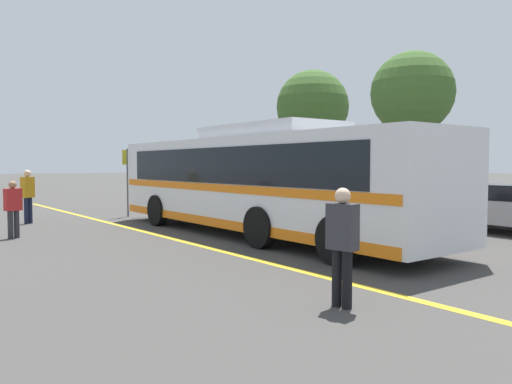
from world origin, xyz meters
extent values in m
plane|color=#423F3D|center=(0.00, 0.00, 0.00)|extent=(220.00, 220.00, 0.00)
cube|color=gold|center=(1.43, -2.35, 0.00)|extent=(32.04, 0.20, 0.01)
cube|color=#99999E|center=(1.43, 6.76, 0.07)|extent=(40.04, 0.36, 0.15)
cube|color=silver|center=(1.43, -0.15, 1.52)|extent=(12.05, 2.64, 2.40)
cube|color=black|center=(1.43, -0.15, 1.97)|extent=(10.37, 2.67, 0.95)
cube|color=orange|center=(1.43, -0.15, 1.38)|extent=(11.81, 2.68, 0.20)
cube|color=orange|center=(1.43, -0.15, 0.44)|extent=(11.81, 2.67, 0.24)
cube|color=black|center=(-4.61, -0.11, 1.58)|extent=(0.05, 2.26, 1.73)
cube|color=black|center=(-4.61, -0.11, 2.57)|extent=(0.05, 1.80, 0.24)
cube|color=silver|center=(2.03, -0.15, 2.89)|extent=(4.23, 2.08, 0.34)
cube|color=black|center=(-4.89, -0.10, 0.55)|extent=(0.05, 1.92, 0.04)
cube|color=black|center=(-4.89, -0.10, 0.35)|extent=(0.05, 1.92, 0.04)
cylinder|color=black|center=(-2.31, -1.35, 0.50)|extent=(1.00, 0.29, 1.00)
cylinder|color=black|center=(-2.29, 1.11, 0.50)|extent=(1.00, 0.29, 1.00)
cylinder|color=black|center=(3.23, -1.39, 0.50)|extent=(1.00, 0.29, 1.00)
cylinder|color=black|center=(3.24, 1.07, 0.50)|extent=(1.00, 0.29, 1.00)
cylinder|color=black|center=(5.76, -1.40, 0.50)|extent=(1.00, 0.29, 1.00)
cylinder|color=black|center=(5.77, 1.06, 0.50)|extent=(1.00, 0.29, 1.00)
cube|color=#9E9EA3|center=(-11.26, 5.62, 0.66)|extent=(4.20, 2.09, 0.71)
cube|color=black|center=(-11.16, 5.62, 1.28)|extent=(1.83, 1.69, 0.53)
cylinder|color=black|center=(-12.58, 4.89, 0.30)|extent=(0.61, 0.25, 0.60)
cylinder|color=black|center=(-12.45, 6.56, 0.30)|extent=(0.61, 0.25, 0.60)
cylinder|color=black|center=(-10.07, 4.69, 0.30)|extent=(0.61, 0.25, 0.60)
cylinder|color=black|center=(-9.93, 6.36, 0.30)|extent=(0.61, 0.25, 0.60)
cube|color=#4C3823|center=(-6.58, 5.83, 0.65)|extent=(4.07, 1.91, 0.71)
cube|color=black|center=(-6.68, 5.82, 1.26)|extent=(1.75, 1.59, 0.50)
cylinder|color=black|center=(-5.38, 6.71, 0.30)|extent=(0.61, 0.23, 0.60)
cylinder|color=black|center=(-5.30, 5.07, 0.30)|extent=(0.61, 0.23, 0.60)
cylinder|color=black|center=(-7.85, 6.58, 0.30)|extent=(0.61, 0.23, 0.60)
cylinder|color=black|center=(-7.77, 4.95, 0.30)|extent=(0.61, 0.23, 0.60)
cube|color=#9E9EA3|center=(-0.87, 5.51, 0.66)|extent=(4.17, 1.89, 0.71)
cube|color=black|center=(-0.97, 5.52, 1.26)|extent=(1.79, 1.57, 0.49)
cylinder|color=black|center=(0.44, 6.25, 0.30)|extent=(0.61, 0.23, 0.60)
cylinder|color=black|center=(0.36, 4.65, 0.30)|extent=(0.61, 0.23, 0.60)
cylinder|color=black|center=(-2.09, 6.38, 0.30)|extent=(0.61, 0.23, 0.60)
cylinder|color=black|center=(-2.17, 4.77, 0.30)|extent=(0.61, 0.23, 0.60)
cube|color=#9E9EA3|center=(5.26, 5.98, 0.64)|extent=(4.30, 2.00, 0.67)
cube|color=black|center=(5.15, 5.98, 1.19)|extent=(1.85, 1.65, 0.44)
cylinder|color=black|center=(4.00, 6.89, 0.30)|extent=(0.61, 0.23, 0.60)
cylinder|color=black|center=(3.91, 5.21, 0.30)|extent=(0.61, 0.23, 0.60)
cylinder|color=#2D2D33|center=(-2.05, -5.80, 0.38)|extent=(0.14, 0.14, 0.75)
cylinder|color=#2D2D33|center=(-2.10, -5.64, 0.38)|extent=(0.14, 0.14, 0.75)
cube|color=red|center=(-2.08, -5.72, 1.05)|extent=(0.32, 0.46, 0.60)
sphere|color=#9E704C|center=(-2.08, -5.72, 1.45)|extent=(0.20, 0.20, 0.20)
cylinder|color=black|center=(7.74, -3.50, 0.41)|extent=(0.14, 0.14, 0.81)
cylinder|color=black|center=(7.91, -3.47, 0.41)|extent=(0.14, 0.14, 0.81)
cube|color=#333338|center=(7.82, -3.48, 1.13)|extent=(0.45, 0.28, 0.64)
sphere|color=beige|center=(7.82, -3.48, 1.56)|extent=(0.22, 0.22, 0.22)
cylinder|color=#191E38|center=(-5.41, -4.67, 0.44)|extent=(0.14, 0.14, 0.88)
cylinder|color=#191E38|center=(-5.50, -4.52, 0.44)|extent=(0.14, 0.14, 0.88)
cube|color=orange|center=(-5.45, -4.60, 1.23)|extent=(0.41, 0.47, 0.70)
sphere|color=beige|center=(-5.45, -4.60, 1.70)|extent=(0.24, 0.24, 0.24)
cylinder|color=#59595E|center=(-5.59, -1.00, 1.30)|extent=(0.07, 0.07, 2.61)
cube|color=yellow|center=(-5.59, -1.00, 2.28)|extent=(0.03, 0.40, 0.56)
cylinder|color=#513823|center=(-0.09, 9.11, 1.84)|extent=(0.28, 0.28, 3.69)
sphere|color=#3D6028|center=(-0.09, 9.11, 4.96)|extent=(3.40, 3.40, 3.40)
cylinder|color=#513823|center=(-8.72, 11.65, 1.90)|extent=(0.28, 0.28, 3.80)
sphere|color=#3D6028|center=(-8.72, 11.65, 5.37)|extent=(4.20, 4.20, 4.20)
camera|label=1|loc=(12.57, -8.58, 1.98)|focal=35.00mm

